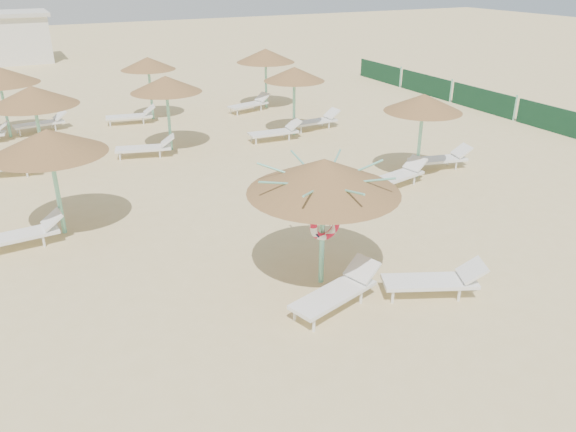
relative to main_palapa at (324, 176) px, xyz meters
name	(u,v)px	position (x,y,z in m)	size (l,w,h in m)	color
ground	(332,284)	(0.16, -0.19, -2.40)	(120.00, 120.00, 0.00)	#D7BD83
main_palapa	(324,176)	(0.00, 0.00, 0.00)	(3.09, 3.09, 2.77)	#76CEAF
lounger_main_a	(338,291)	(-0.17, -0.96, -2.05)	(2.15, 1.19, 0.75)	white
lounger_main_b	(436,280)	(1.83, -1.52, -2.05)	(2.11, 1.39, 0.74)	white
palapa_field	(156,85)	(-0.50, 10.89, -0.11)	(15.64, 13.41, 2.72)	#76CEAF
windbreak_fence	(483,100)	(14.16, 9.76, -1.90)	(0.08, 19.84, 1.10)	#17462D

